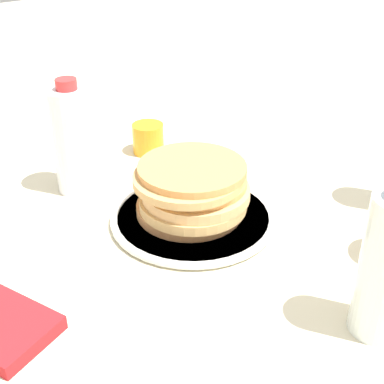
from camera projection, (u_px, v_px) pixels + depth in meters
ground_plane at (193, 221)px, 0.89m from camera, size 4.00×4.00×0.00m
plate at (192, 216)px, 0.89m from camera, size 0.27×0.27×0.01m
pancake_stack at (191, 191)px, 0.87m from camera, size 0.19×0.19×0.09m
juice_glass at (148, 138)px, 1.10m from camera, size 0.06×0.06×0.06m
water_bottle_far at (73, 140)px, 0.94m from camera, size 0.07×0.07×0.21m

